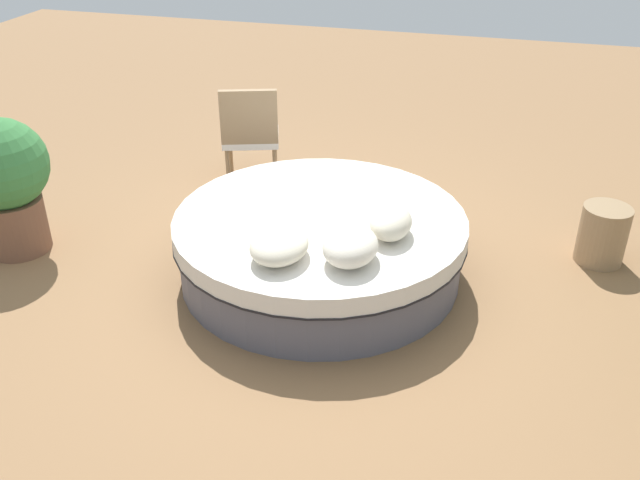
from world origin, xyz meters
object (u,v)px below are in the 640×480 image
object	(u,v)px
patio_chair	(250,130)
side_table	(603,234)
round_bed	(320,245)
planter	(4,178)
throw_pillow_0	(279,245)
throw_pillow_1	(350,246)
throw_pillow_2	(391,222)

from	to	relation	value
patio_chair	side_table	xyz separation A→B (m)	(0.59, 3.12, -0.33)
round_bed	side_table	distance (m)	2.21
planter	side_table	xyz separation A→B (m)	(-1.07, 4.52, -0.40)
throw_pillow_0	planter	bearing A→B (deg)	-98.53
throw_pillow_1	throw_pillow_2	bearing A→B (deg)	154.52
throw_pillow_0	throw_pillow_2	bearing A→B (deg)	126.97
throw_pillow_2	patio_chair	world-z (taller)	patio_chair
patio_chair	planter	size ratio (longest dim) A/B	0.89
round_bed	patio_chair	bearing A→B (deg)	-142.41
patio_chair	side_table	bearing A→B (deg)	-29.51
side_table	throw_pillow_1	bearing A→B (deg)	-51.99
round_bed	throw_pillow_0	distance (m)	0.72
planter	patio_chair	bearing A→B (deg)	139.76
planter	side_table	size ratio (longest dim) A/B	2.37
throw_pillow_1	throw_pillow_2	size ratio (longest dim) A/B	1.10
side_table	throw_pillow_0	bearing A→B (deg)	-56.72
throw_pillow_2	patio_chair	distance (m)	2.21
round_bed	throw_pillow_2	bearing A→B (deg)	75.23
throw_pillow_1	patio_chair	xyz separation A→B (m)	(-1.92, -1.41, -0.05)
throw_pillow_0	throw_pillow_1	distance (m)	0.47
throw_pillow_2	throw_pillow_0	bearing A→B (deg)	-53.03
round_bed	side_table	world-z (taller)	round_bed
round_bed	side_table	xyz separation A→B (m)	(-0.79, 2.07, -0.02)
throw_pillow_2	patio_chair	xyz separation A→B (m)	(-1.52, -1.61, -0.04)
round_bed	throw_pillow_0	bearing A→B (deg)	-8.99
patio_chair	throw_pillow_1	bearing A→B (deg)	-72.52
throw_pillow_1	side_table	xyz separation A→B (m)	(-1.34, 1.71, -0.38)
throw_pillow_0	throw_pillow_1	bearing A→B (deg)	100.64
round_bed	throw_pillow_2	distance (m)	0.67
throw_pillow_0	planter	size ratio (longest dim) A/B	0.43
round_bed	planter	world-z (taller)	planter
round_bed	patio_chair	size ratio (longest dim) A/B	2.21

